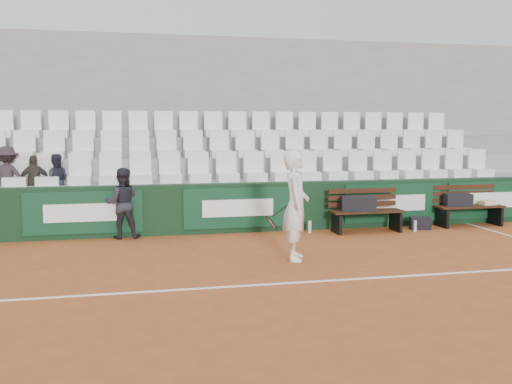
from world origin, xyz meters
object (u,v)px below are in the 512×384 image
sports_bag_right (458,200)px  tennis_player (296,205)px  water_bottle_near (310,227)px  spectator_c (55,158)px  bench_right (469,216)px  spectator_a (7,154)px  spectator_b (34,159)px  sports_bag_left (359,204)px  water_bottle_far (415,226)px  sports_bag_ground (420,223)px  bench_left (366,221)px  ball_kid (122,203)px

sports_bag_right → tennis_player: tennis_player is taller
water_bottle_near → spectator_c: 5.28m
bench_right → spectator_c: bearing=173.9°
spectator_a → spectator_b: spectator_a is taller
sports_bag_left → water_bottle_far: bearing=-7.1°
water_bottle_near → tennis_player: bearing=-113.5°
spectator_a → sports_bag_ground: bearing=-178.6°
sports_bag_right → spectator_b: bearing=173.9°
sports_bag_right → water_bottle_near: sports_bag_right is taller
bench_left → sports_bag_ground: bearing=3.4°
spectator_c → bench_left: bearing=166.1°
sports_bag_ground → spectator_b: spectator_b is taller
sports_bag_left → ball_kid: bearing=174.5°
water_bottle_near → water_bottle_far: size_ratio=1.07×
sports_bag_ground → spectator_a: (-8.30, 1.05, 1.49)m
sports_bag_right → ball_kid: 7.06m
sports_bag_right → water_bottle_far: sports_bag_right is taller
sports_bag_right → spectator_c: 8.45m
spectator_c → spectator_a: bearing=-3.6°
sports_bag_ground → spectator_b: 8.00m
sports_bag_left → spectator_a: spectator_a is taller
tennis_player → ball_kid: tennis_player is taller
sports_bag_ground → spectator_a: bearing=172.8°
bench_right → water_bottle_far: (-1.48, -0.39, -0.11)m
water_bottle_near → ball_kid: ball_kid is taller
water_bottle_near → ball_kid: (-3.71, 0.24, 0.56)m
water_bottle_near → tennis_player: size_ratio=0.14×
sports_bag_ground → water_bottle_far: sports_bag_ground is taller
water_bottle_far → bench_left: bearing=169.4°
sports_bag_left → tennis_player: bearing=-134.1°
ball_kid → spectator_b: bearing=-20.7°
sports_bag_ground → tennis_player: size_ratio=0.24×
spectator_b → spectator_c: 0.40m
bench_right → sports_bag_right: size_ratio=2.63×
bench_left → spectator_b: 6.78m
bench_left → sports_bag_right: sports_bag_right is taller
ball_kid → spectator_b: spectator_b is taller
ball_kid → bench_left: bearing=177.2°
bench_left → tennis_player: 2.99m
bench_right → tennis_player: (-4.58, -2.22, 0.66)m
sports_bag_ground → water_bottle_far: (-0.25, -0.26, -0.01)m
bench_left → spectator_a: bearing=171.0°
tennis_player → bench_right: bearing=25.8°
bench_right → ball_kid: ball_kid is taller
sports_bag_ground → ball_kid: bearing=176.8°
bench_left → spectator_c: (-6.16, 1.12, 1.31)m
spectator_a → tennis_player: bearing=156.2°
ball_kid → spectator_a: 2.48m
water_bottle_near → ball_kid: size_ratio=0.18×
water_bottle_near → spectator_b: 5.65m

